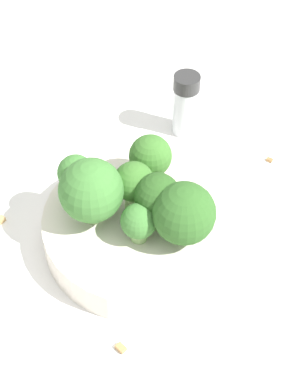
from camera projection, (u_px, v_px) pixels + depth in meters
ground_plane at (144, 239)px, 0.63m from camera, size 3.00×3.00×0.00m
bowl at (144, 228)px, 0.62m from camera, size 0.20×0.20×0.03m
broccoli_floret_0 at (76, 175)px, 0.60m from camera, size 0.04×0.04×0.05m
broccoli_floret_1 at (157, 197)px, 0.58m from camera, size 0.04×0.04×0.06m
broccoli_floret_2 at (134, 184)px, 0.59m from camera, size 0.04×0.04×0.05m
broccoli_floret_3 at (139, 222)px, 0.58m from camera, size 0.03×0.03×0.04m
broccoli_floret_4 at (184, 214)px, 0.57m from camera, size 0.06×0.06×0.06m
broccoli_floret_5 at (150, 157)px, 0.62m from camera, size 0.04×0.04×0.06m
broccoli_floret_6 at (91, 190)px, 0.58m from camera, size 0.06×0.06×0.07m
pepper_shaker at (186, 104)px, 0.71m from camera, size 0.03×0.03×0.08m
almond_crumb_0 at (270, 159)px, 0.71m from camera, size 0.01×0.01×0.01m
almond_crumb_1 at (121, 347)px, 0.55m from camera, size 0.01×0.01×0.01m
almond_crumb_2 at (0, 219)px, 0.64m from camera, size 0.01×0.01×0.01m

